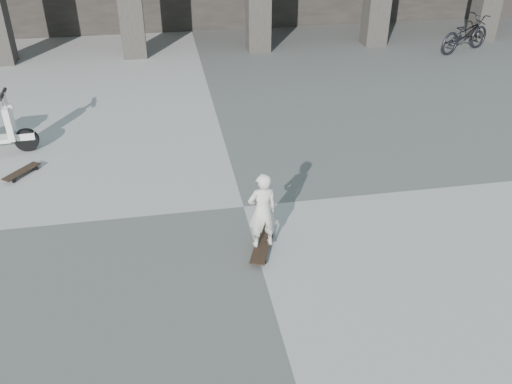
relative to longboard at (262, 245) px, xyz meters
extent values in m
plane|color=#4A4A47|center=(-0.08, 1.15, -0.07)|extent=(90.00, 90.00, 0.00)
cube|color=black|center=(0.00, 0.00, 0.01)|extent=(0.50, 0.91, 0.02)
cube|color=#B2B2B7|center=(0.11, 0.30, -0.03)|extent=(0.19, 0.11, 0.03)
cube|color=#B2B2B7|center=(-0.11, -0.30, -0.03)|extent=(0.19, 0.11, 0.03)
cylinder|color=black|center=(0.02, 0.33, -0.04)|extent=(0.05, 0.07, 0.07)
cylinder|color=black|center=(0.19, 0.26, -0.04)|extent=(0.05, 0.07, 0.07)
cylinder|color=black|center=(-0.19, -0.26, -0.04)|extent=(0.05, 0.07, 0.07)
cylinder|color=black|center=(-0.02, -0.33, -0.04)|extent=(0.05, 0.07, 0.07)
cube|color=black|center=(-3.75, 2.86, 0.01)|extent=(0.58, 0.70, 0.02)
cube|color=#B2B2B7|center=(-3.60, 3.06, -0.03)|extent=(0.16, 0.13, 0.03)
cube|color=#B2B2B7|center=(-3.90, 2.65, -0.03)|extent=(0.16, 0.13, 0.03)
cylinder|color=black|center=(-3.67, 3.11, -0.04)|extent=(0.06, 0.07, 0.06)
cylinder|color=black|center=(-3.53, 3.01, -0.04)|extent=(0.06, 0.07, 0.06)
cylinder|color=black|center=(-3.97, 2.70, -0.04)|extent=(0.06, 0.07, 0.06)
cylinder|color=black|center=(-3.84, 2.60, -0.04)|extent=(0.06, 0.07, 0.06)
imported|color=beige|center=(0.00, 0.00, 0.58)|extent=(0.45, 0.33, 1.13)
cylinder|color=black|center=(-3.81, 3.86, 0.15)|extent=(0.44, 0.13, 0.44)
cube|color=silver|center=(-4.03, 3.85, 0.53)|extent=(0.13, 0.38, 0.64)
cube|color=silver|center=(-3.81, 3.86, 0.24)|extent=(0.34, 0.17, 0.13)
cylinder|color=#B2B2B7|center=(-4.03, 3.85, 0.94)|extent=(0.10, 0.10, 0.33)
cylinder|color=black|center=(-4.03, 3.85, 1.08)|extent=(0.10, 0.55, 0.07)
sphere|color=white|center=(-3.96, 3.85, 0.81)|extent=(0.13, 0.13, 0.13)
imported|color=black|center=(7.59, 8.45, 0.44)|extent=(2.06, 1.41, 1.02)
camera|label=1|loc=(-1.17, -6.04, 4.56)|focal=38.00mm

